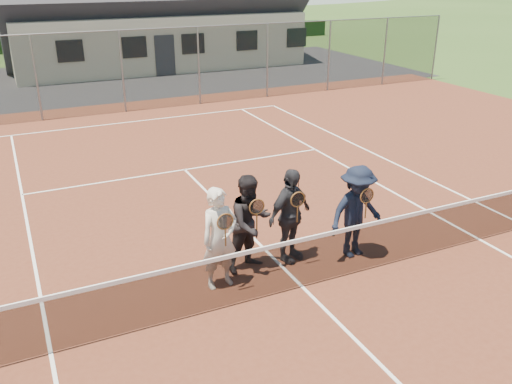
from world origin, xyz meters
The scene contains 11 objects.
ground centered at (0.00, 20.00, 0.00)m, with size 220.00×220.00×0.00m, color #2E4C1B.
court_surface centered at (0.00, 0.00, 0.01)m, with size 30.00×30.00×0.02m, color #562819.
tarmac_carpark centered at (-4.00, 20.00, 0.01)m, with size 40.00×12.00×0.01m, color black.
hedge_row centered at (0.00, 32.00, 0.55)m, with size 40.00×1.20×1.10m, color black.
court_markings centered at (0.00, 0.00, 0.02)m, with size 11.03×23.83×0.01m.
tennis_net centered at (0.00, 0.00, 0.54)m, with size 11.68×0.08×1.10m.
perimeter_fence centered at (0.00, 13.50, 1.52)m, with size 30.07×0.07×3.02m.
player_a centered at (-1.24, 0.65, 0.92)m, with size 0.71×0.54×1.80m.
player_b centered at (-0.53, 0.96, 0.92)m, with size 1.02×0.88×1.80m.
player_c centered at (0.25, 0.93, 0.92)m, with size 1.14×0.78×1.80m.
player_d centered at (1.45, 0.55, 0.92)m, with size 1.22×0.78×1.80m.
Camera 1 is at (-4.12, -6.90, 5.13)m, focal length 38.00 mm.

